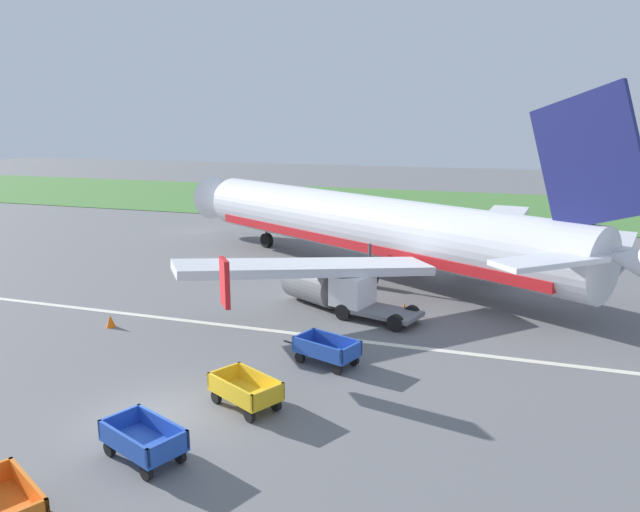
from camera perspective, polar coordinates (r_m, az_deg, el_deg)
The scene contains 11 objects.
ground_plane at distance 21.22m, azimuth -15.38°, elevation -14.68°, with size 220.00×220.00×0.00m, color slate.
grass_strip at distance 70.50m, azimuth 9.39°, elevation 4.84°, with size 220.00×28.00×0.06m, color #477A38.
apron_stripe at distance 28.46m, azimuth -5.28°, elevation -7.00°, with size 120.00×0.36×0.01m, color silver.
airplane at distance 37.45m, azimuth 5.47°, elevation 2.66°, with size 34.29×28.53×11.34m.
baggage_cart_second_in_row at distance 17.37m, azimuth -28.04°, elevation -20.17°, with size 3.50×2.39×1.07m.
baggage_cart_third_in_row at distance 18.84m, azimuth -16.43°, elevation -16.40°, with size 3.57×2.24×1.07m.
baggage_cart_fourth_in_row at distance 21.18m, azimuth -7.12°, elevation -12.53°, with size 3.50×2.39×1.07m.
baggage_cart_far_end at distance 24.42m, azimuth 0.62°, elevation -8.89°, with size 3.59×2.17×1.07m.
service_truck_beside_carts at distance 29.88m, azimuth 3.92°, elevation -3.80°, with size 4.73×3.05×2.10m.
traffic_cone_near_plane at distance 30.33m, azimuth -19.27°, elevation -5.85°, with size 0.45×0.45×0.59m, color orange.
traffic_cone_mid_apron at distance 30.82m, azimuth 8.00°, elevation -4.96°, with size 0.43×0.43×0.57m, color orange.
Camera 1 is at (10.88, -15.45, 9.65)m, focal length 33.71 mm.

